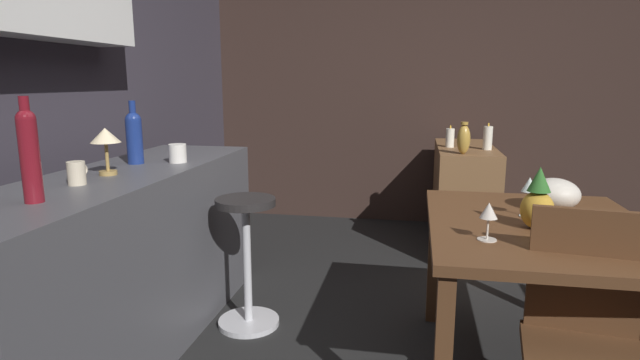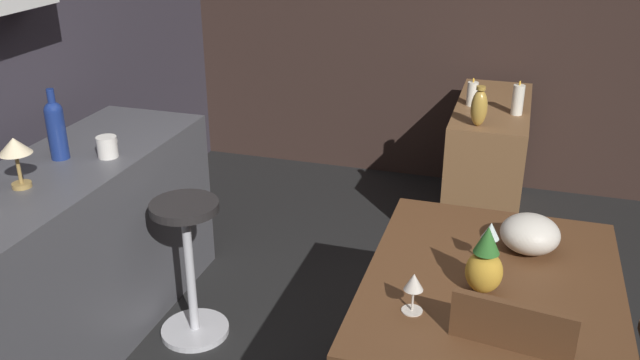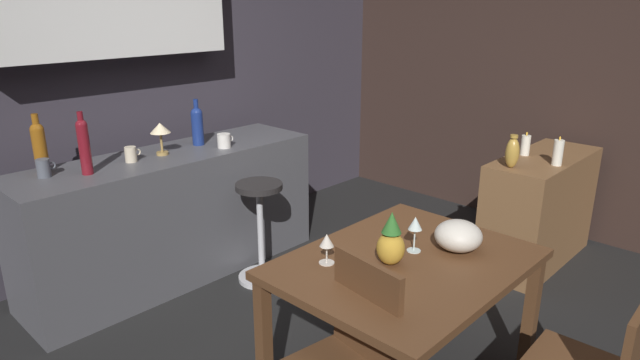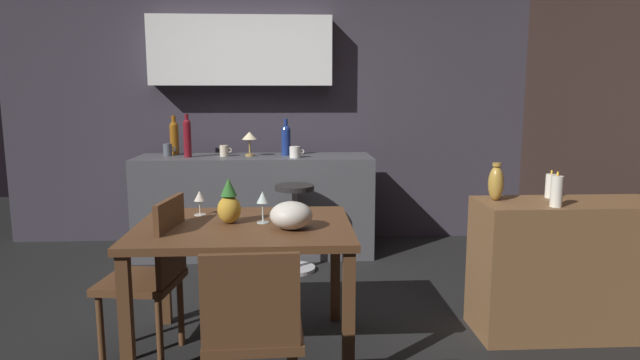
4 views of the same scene
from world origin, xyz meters
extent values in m
plane|color=black|center=(0.00, 0.00, 0.00)|extent=(9.00, 9.00, 0.00)
cube|color=#38333D|center=(0.00, 2.10, 1.30)|extent=(5.20, 0.10, 2.60)
cube|color=white|center=(-0.30, 1.98, 1.85)|extent=(1.70, 0.32, 0.64)
cube|color=#33231E|center=(2.55, 0.30, 1.30)|extent=(0.10, 4.40, 2.60)
cube|color=#56351E|center=(-0.10, -0.37, 0.72)|extent=(1.18, 0.91, 0.04)
cube|color=#56351E|center=(-0.65, 0.03, 0.35)|extent=(0.06, 0.06, 0.70)
cube|color=#56351E|center=(0.44, 0.03, 0.35)|extent=(0.06, 0.06, 0.70)
cube|color=#56351E|center=(-0.65, -0.78, 0.35)|extent=(0.06, 0.06, 0.70)
cube|color=#56351E|center=(0.44, -0.78, 0.35)|extent=(0.06, 0.06, 0.70)
cube|color=#4C4C51|center=(-0.17, 1.55, 0.45)|extent=(2.10, 0.60, 0.90)
cube|color=brown|center=(1.82, -0.24, 0.41)|extent=(1.10, 0.44, 0.82)
cube|color=#56351E|center=(-0.67, -0.42, 0.44)|extent=(0.45, 0.45, 0.04)
cube|color=#56351E|center=(-0.49, -0.45, 0.67)|extent=(0.08, 0.38, 0.46)
cylinder|color=#56351E|center=(-0.85, -0.56, 0.21)|extent=(0.04, 0.04, 0.42)
cylinder|color=#56351E|center=(-0.80, -0.24, 0.21)|extent=(0.04, 0.04, 0.42)
cylinder|color=#56351E|center=(-0.53, -0.60, 0.21)|extent=(0.04, 0.04, 0.42)
cylinder|color=#56351E|center=(-0.49, -0.29, 0.21)|extent=(0.04, 0.04, 0.42)
cube|color=#56351E|center=(0.00, -1.15, 0.46)|extent=(0.41, 0.41, 0.04)
cube|color=#56351E|center=(0.00, -1.33, 0.66)|extent=(0.38, 0.04, 0.39)
cylinder|color=#262323|center=(0.19, 1.03, 0.70)|extent=(0.32, 0.32, 0.04)
cylinder|color=silver|center=(0.19, 1.03, 0.35)|extent=(0.04, 0.04, 0.68)
cylinder|color=silver|center=(0.19, 1.03, 0.01)|extent=(0.34, 0.34, 0.03)
cylinder|color=silver|center=(0.00, -0.34, 0.74)|extent=(0.07, 0.07, 0.00)
cylinder|color=silver|center=(0.00, -0.34, 0.80)|extent=(0.01, 0.01, 0.11)
cone|color=silver|center=(0.00, -0.34, 0.89)|extent=(0.07, 0.07, 0.06)
cylinder|color=silver|center=(-0.38, -0.12, 0.74)|extent=(0.07, 0.07, 0.00)
cylinder|color=silver|center=(-0.38, -0.12, 0.78)|extent=(0.01, 0.01, 0.08)
cone|color=silver|center=(-0.38, -0.12, 0.86)|extent=(0.07, 0.07, 0.06)
ellipsoid|color=gold|center=(-0.19, -0.34, 0.82)|extent=(0.13, 0.13, 0.15)
cone|color=#2D6B28|center=(-0.19, -0.34, 0.94)|extent=(0.09, 0.09, 0.10)
ellipsoid|color=beige|center=(0.16, -0.49, 0.81)|extent=(0.23, 0.23, 0.15)
cylinder|color=navy|center=(0.12, 1.61, 1.01)|extent=(0.08, 0.08, 0.23)
sphere|color=navy|center=(0.12, 1.61, 1.13)|extent=(0.08, 0.08, 0.08)
cylinder|color=navy|center=(0.12, 1.61, 1.19)|extent=(0.03, 0.03, 0.08)
cylinder|color=#8C5114|center=(-0.91, 1.74, 1.03)|extent=(0.08, 0.08, 0.26)
sphere|color=#8C5114|center=(-0.91, 1.74, 1.16)|extent=(0.08, 0.08, 0.08)
cylinder|color=#8C5114|center=(-0.91, 1.74, 1.22)|extent=(0.04, 0.04, 0.07)
cylinder|color=maroon|center=(-0.75, 1.50, 1.05)|extent=(0.07, 0.07, 0.30)
sphere|color=maroon|center=(-0.75, 1.50, 1.20)|extent=(0.07, 0.07, 0.07)
cylinder|color=maroon|center=(-0.75, 1.50, 1.25)|extent=(0.03, 0.03, 0.06)
cylinder|color=beige|center=(-0.44, 1.55, 0.95)|extent=(0.07, 0.07, 0.10)
torus|color=beige|center=(-0.39, 1.55, 0.95)|extent=(0.05, 0.01, 0.05)
cylinder|color=white|center=(0.19, 1.40, 0.95)|extent=(0.09, 0.09, 0.10)
torus|color=white|center=(0.25, 1.40, 0.95)|extent=(0.05, 0.01, 0.05)
cylinder|color=#515660|center=(-0.95, 1.62, 0.95)|extent=(0.08, 0.08, 0.11)
torus|color=#515660|center=(-0.90, 1.62, 0.96)|extent=(0.05, 0.01, 0.05)
cylinder|color=#A58447|center=(-0.21, 1.56, 0.91)|extent=(0.08, 0.08, 0.02)
cylinder|color=#A58447|center=(-0.21, 1.56, 0.99)|extent=(0.02, 0.02, 0.13)
cone|color=beige|center=(-0.21, 1.56, 1.09)|extent=(0.13, 0.13, 0.07)
cylinder|color=white|center=(1.66, -0.38, 0.91)|extent=(0.07, 0.07, 0.18)
ellipsoid|color=yellow|center=(1.66, -0.38, 1.01)|extent=(0.01, 0.01, 0.03)
cylinder|color=white|center=(1.75, -0.11, 0.89)|extent=(0.06, 0.06, 0.15)
ellipsoid|color=yellow|center=(1.75, -0.11, 0.98)|extent=(0.01, 0.01, 0.03)
ellipsoid|color=#B78C38|center=(1.38, -0.18, 0.92)|extent=(0.09, 0.09, 0.21)
cylinder|color=#B78C38|center=(1.38, -0.18, 1.04)|extent=(0.05, 0.05, 0.02)
camera|label=1|loc=(-2.30, 0.15, 1.33)|focal=28.43mm
camera|label=2|loc=(-2.30, -0.39, 2.06)|focal=37.99mm
camera|label=3|loc=(-2.04, -1.66, 1.89)|focal=30.52mm
camera|label=4|loc=(0.16, -3.30, 1.45)|focal=30.38mm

